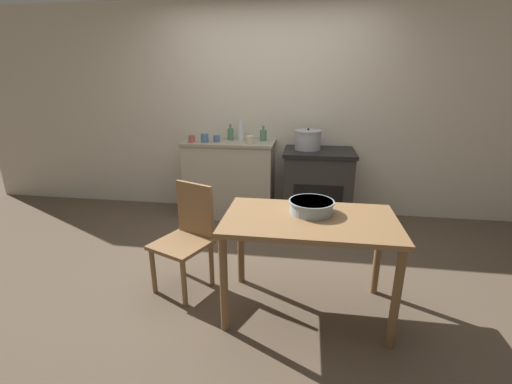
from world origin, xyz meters
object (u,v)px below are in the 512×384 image
Objects in this scene: cup_mid_right at (250,140)px; mixing_bowl_large at (311,206)px; flour_sack at (315,223)px; bottle_far_left at (231,134)px; stock_pot at (308,140)px; cup_center_left at (192,139)px; bottle_mid_left at (241,132)px; cup_center_right at (217,139)px; work_table at (309,232)px; bottle_left at (263,135)px; chair at (187,235)px; cup_center at (205,138)px; stove at (317,186)px.

mixing_bowl_large is at bearing -66.01° from cup_mid_right.
bottle_far_left reaches higher than flour_sack.
cup_center_left is at bearing -175.39° from stock_pot.
cup_mid_right is (0.69, 0.03, 0.00)m from cup_center_left.
stock_pot is 0.82m from bottle_mid_left.
bottle_far_left is 0.14m from bottle_mid_left.
flour_sack is 1.74m from cup_center_left.
stock_pot is at bearing 91.46° from mixing_bowl_large.
work_table is at bearing -57.36° from cup_center_right.
chair is at bearing -103.11° from bottle_left.
bottle_left is 0.70m from cup_center.
work_table is 1.39m from flour_sack.
cup_center_left is (-0.55, -0.21, -0.07)m from bottle_mid_left.
stock_pot reaches higher than chair.
bottle_mid_left is 0.44m from cup_center.
chair is at bearing -79.54° from cup_center.
bottle_left reaches higher than flour_sack.
bottle_left is (-0.58, 1.80, 0.22)m from mixing_bowl_large.
mixing_bowl_large is 2.12m from cup_center_left.
stock_pot is (-0.14, 0.03, 0.55)m from stove.
chair is 4.51× the size of bottle_far_left.
cup_mid_right is at bearing 152.65° from flour_sack.
cup_center reaches higher than mixing_bowl_large.
bottle_left is at bearing 168.33° from stock_pot.
stove is 1.33m from cup_center_right.
cup_center_right reaches higher than mixing_bowl_large.
stock_pot is (0.93, 1.60, 0.53)m from chair.
work_table is 4.30× the size of bottle_mid_left.
cup_mid_right is (0.26, 1.52, 0.53)m from chair.
stock_pot is 0.95m from bottle_far_left.
cup_mid_right is (-0.13, -0.19, -0.03)m from bottle_left.
flour_sack is at bearing -76.58° from stock_pot.
cup_center_left reaches higher than cup_center_right.
mixing_bowl_large is at bearing -93.49° from flour_sack.
flour_sack is at bearing 69.53° from chair.
work_table is 2.17m from bottle_far_left.
bottle_far_left is (-0.01, 1.71, 0.56)m from chair.
cup_center_right is at bearing 122.64° from work_table.
chair is at bearing -73.85° from cup_center_left.
flour_sack is at bearing 86.51° from mixing_bowl_large.
bottle_mid_left is (-0.95, 0.13, 0.61)m from stove.
stove is at bearing 78.61° from chair.
work_table is 1.38× the size of chair.
cup_center is at bearing -179.71° from cup_mid_right.
bottle_left is at bearing 137.55° from flour_sack.
bottle_left reaches higher than chair.
stove is at bearing 86.70° from mixing_bowl_large.
mixing_bowl_large is (-0.10, -1.66, 0.36)m from stove.
bottle_far_left is at bearing 150.48° from flour_sack.
work_table is 15.09× the size of cup_center_right.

